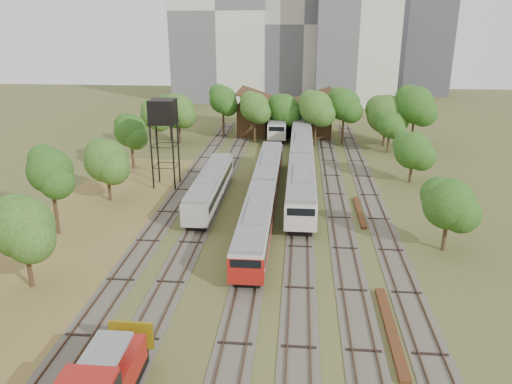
# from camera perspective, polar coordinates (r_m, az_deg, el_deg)

# --- Properties ---
(ground) EXTENTS (240.00, 240.00, 0.00)m
(ground) POSITION_cam_1_polar(r_m,az_deg,el_deg) (36.12, 1.69, -13.34)
(ground) COLOR #475123
(ground) RESTS_ON ground
(dry_grass_patch) EXTENTS (14.00, 60.00, 0.04)m
(dry_grass_patch) POSITION_cam_1_polar(r_m,az_deg,el_deg) (47.30, -20.13, -6.26)
(dry_grass_patch) COLOR brown
(dry_grass_patch) RESTS_ON ground
(tracks) EXTENTS (24.60, 80.00, 0.19)m
(tracks) POSITION_cam_1_polar(r_m,az_deg,el_deg) (58.73, 2.52, -0.05)
(tracks) COLOR #4C473D
(tracks) RESTS_ON ground
(railcar_red_set) EXTENTS (2.76, 34.58, 3.41)m
(railcar_red_set) POSITION_cam_1_polar(r_m,az_deg,el_deg) (52.84, 0.81, -0.25)
(railcar_red_set) COLOR black
(railcar_red_set) RESTS_ON ground
(railcar_green_set) EXTENTS (3.08, 52.08, 3.81)m
(railcar_green_set) POSITION_cam_1_polar(r_m,az_deg,el_deg) (70.51, 5.21, 4.88)
(railcar_green_set) COLOR black
(railcar_green_set) RESTS_ON ground
(railcar_rear) EXTENTS (3.01, 16.08, 3.72)m
(railcar_rear) POSITION_cam_1_polar(r_m,az_deg,el_deg) (88.15, 2.62, 7.82)
(railcar_rear) COLOR black
(railcar_rear) RESTS_ON ground
(old_grey_coach) EXTENTS (2.67, 18.00, 3.30)m
(old_grey_coach) POSITION_cam_1_polar(r_m,az_deg,el_deg) (55.42, -5.23, 0.61)
(old_grey_coach) COLOR black
(old_grey_coach) RESTS_ON ground
(water_tower) EXTENTS (3.04, 3.04, 10.53)m
(water_tower) POSITION_cam_1_polar(r_m,az_deg,el_deg) (60.03, -10.60, 8.80)
(water_tower) COLOR black
(water_tower) RESTS_ON ground
(rail_pile_near) EXTENTS (0.68, 10.15, 0.34)m
(rail_pile_near) POSITION_cam_1_polar(r_m,az_deg,el_deg) (34.98, 15.16, -14.98)
(rail_pile_near) COLOR #552F18
(rail_pile_near) RESTS_ON ground
(rail_pile_far) EXTENTS (0.54, 8.56, 0.28)m
(rail_pile_far) POSITION_cam_1_polar(r_m,az_deg,el_deg) (53.67, 11.74, -2.25)
(rail_pile_far) COLOR #552F18
(rail_pile_far) RESTS_ON ground
(maintenance_shed) EXTENTS (16.45, 11.55, 7.58)m
(maintenance_shed) POSITION_cam_1_polar(r_m,az_deg,el_deg) (89.93, 3.33, 8.65)
(maintenance_shed) COLOR #351D13
(maintenance_shed) RESTS_ON ground
(tree_band_left) EXTENTS (6.91, 61.81, 8.32)m
(tree_band_left) POSITION_cam_1_polar(r_m,az_deg,el_deg) (60.26, -16.16, 4.88)
(tree_band_left) COLOR #382616
(tree_band_left) RESTS_ON ground
(tree_band_far) EXTENTS (42.52, 10.13, 9.74)m
(tree_band_far) POSITION_cam_1_polar(r_m,az_deg,el_deg) (81.04, 6.57, 9.51)
(tree_band_far) COLOR #382616
(tree_band_far) RESTS_ON ground
(tree_band_right) EXTENTS (5.50, 38.25, 6.63)m
(tree_band_right) POSITION_cam_1_polar(r_m,az_deg,el_deg) (60.87, 17.73, 3.88)
(tree_band_right) COLOR #382616
(tree_band_right) RESTS_ON ground
(tower_left) EXTENTS (22.00, 16.00, 42.00)m
(tower_left) POSITION_cam_1_polar(r_m,az_deg,el_deg) (126.92, -4.08, 19.94)
(tower_left) COLOR beige
(tower_left) RESTS_ON ground
(tower_centre) EXTENTS (20.00, 18.00, 36.00)m
(tower_centre) POSITION_cam_1_polar(r_m,az_deg,el_deg) (130.38, 5.51, 18.56)
(tower_centre) COLOR #ACA59C
(tower_centre) RESTS_ON ground
(tower_far_right) EXTENTS (12.00, 12.00, 28.00)m
(tower_far_right) POSITION_cam_1_polar(r_m,az_deg,el_deg) (144.16, 18.80, 16.15)
(tower_far_right) COLOR #44464D
(tower_far_right) RESTS_ON ground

